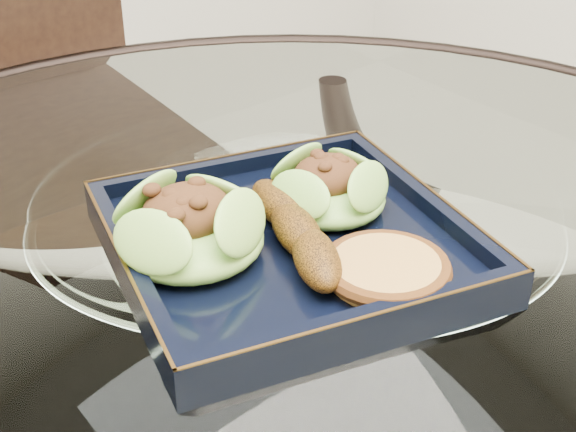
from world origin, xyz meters
TOP-DOWN VIEW (x-y plane):
  - dining_table at (-0.00, -0.00)m, footprint 1.13×1.13m
  - dining_chair at (-0.05, 0.50)m, footprint 0.44×0.44m
  - navy_plate at (-0.02, -0.02)m, footprint 0.33×0.33m
  - lettuce_wrap_left at (-0.09, 0.01)m, footprint 0.11×0.11m
  - lettuce_wrap_right at (0.03, -0.00)m, footprint 0.11×0.11m
  - roasted_plantain at (-0.02, -0.03)m, footprint 0.08×0.16m
  - crumb_patty at (0.00, -0.11)m, footprint 0.11×0.11m

SIDE VIEW (x-z plane):
  - dining_chair at x=-0.05m, z-range 0.06..1.07m
  - dining_table at x=0.00m, z-range 0.21..0.98m
  - navy_plate at x=-0.02m, z-range 0.76..0.78m
  - crumb_patty at x=0.00m, z-range 0.78..0.80m
  - roasted_plantain at x=-0.02m, z-range 0.78..0.81m
  - lettuce_wrap_right at x=0.03m, z-range 0.78..0.82m
  - lettuce_wrap_left at x=-0.09m, z-range 0.78..0.82m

